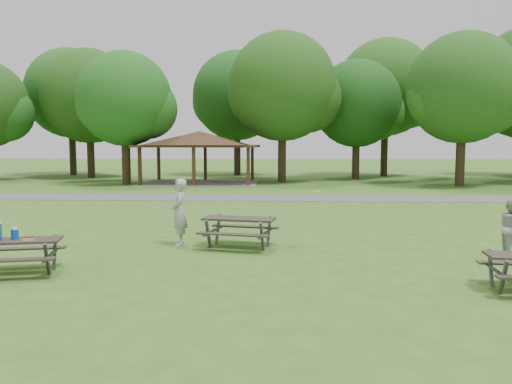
% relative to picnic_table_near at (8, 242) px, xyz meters
% --- Properties ---
extents(ground, '(160.00, 160.00, 0.00)m').
position_rel_picnic_table_near_xyz_m(ground, '(4.22, 1.68, -0.73)').
color(ground, '#36601B').
rests_on(ground, ground).
extents(asphalt_path, '(120.00, 3.20, 0.02)m').
position_rel_picnic_table_near_xyz_m(asphalt_path, '(4.22, 15.68, -0.72)').
color(asphalt_path, '#4D4E50').
rests_on(asphalt_path, ground).
extents(pavilion, '(8.60, 7.01, 3.76)m').
position_rel_picnic_table_near_xyz_m(pavilion, '(0.22, 25.68, 2.33)').
color(pavilion, '#312012').
rests_on(pavilion, ground).
extents(tree_row_c, '(8.19, 7.80, 10.67)m').
position_rel_picnic_table_near_xyz_m(tree_row_c, '(-9.68, 30.71, 5.81)').
color(tree_row_c, black).
rests_on(tree_row_c, ground).
extents(tree_row_d, '(6.93, 6.60, 9.27)m').
position_rel_picnic_table_near_xyz_m(tree_row_d, '(-4.69, 24.21, 5.04)').
color(tree_row_d, black).
rests_on(tree_row_d, ground).
extents(tree_row_e, '(8.40, 8.00, 11.02)m').
position_rel_picnic_table_near_xyz_m(tree_row_e, '(6.32, 26.71, 6.05)').
color(tree_row_e, black).
rests_on(tree_row_e, ground).
extents(tree_row_f, '(7.35, 7.00, 9.55)m').
position_rel_picnic_table_near_xyz_m(tree_row_f, '(12.31, 30.21, 5.11)').
color(tree_row_f, black).
rests_on(tree_row_f, ground).
extents(tree_row_g, '(7.77, 7.40, 10.25)m').
position_rel_picnic_table_near_xyz_m(tree_row_g, '(18.32, 23.71, 5.60)').
color(tree_row_g, black).
rests_on(tree_row_g, ground).
extents(tree_deep_a, '(8.40, 8.00, 11.38)m').
position_rel_picnic_table_near_xyz_m(tree_deep_a, '(-12.68, 34.21, 6.40)').
color(tree_deep_a, black).
rests_on(tree_deep_a, ground).
extents(tree_deep_b, '(8.40, 8.00, 11.13)m').
position_rel_picnic_table_near_xyz_m(tree_deep_b, '(2.32, 34.71, 6.16)').
color(tree_deep_b, black).
rests_on(tree_deep_b, ground).
extents(tree_deep_c, '(8.82, 8.40, 11.90)m').
position_rel_picnic_table_near_xyz_m(tree_deep_c, '(15.33, 33.71, 6.72)').
color(tree_deep_c, black).
rests_on(tree_deep_c, ground).
extents(picnic_table_near, '(2.11, 1.83, 1.27)m').
position_rel_picnic_table_near_xyz_m(picnic_table_near, '(0.00, 0.00, 0.00)').
color(picnic_table_near, '#2B221F').
rests_on(picnic_table_near, ground).
extents(picnic_table_middle, '(2.25, 1.95, 0.86)m').
position_rel_picnic_table_near_xyz_m(picnic_table_middle, '(4.87, 3.11, -0.10)').
color(picnic_table_middle, '#2B251F').
rests_on(picnic_table_middle, ground).
extents(frisbee_in_flight, '(0.25, 0.25, 0.02)m').
position_rel_picnic_table_near_xyz_m(frisbee_in_flight, '(7.00, 2.91, 0.86)').
color(frisbee_in_flight, yellow).
rests_on(frisbee_in_flight, ground).
extents(frisbee_thrower, '(0.58, 0.76, 1.90)m').
position_rel_picnic_table_near_xyz_m(frisbee_thrower, '(3.14, 3.34, 0.22)').
color(frisbee_thrower, '#A7A7A9').
rests_on(frisbee_thrower, ground).
extents(frisbee_catcher, '(0.63, 0.77, 1.48)m').
position_rel_picnic_table_near_xyz_m(frisbee_catcher, '(11.95, 2.36, 0.01)').
color(frisbee_catcher, '#ACACAE').
rests_on(frisbee_catcher, ground).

